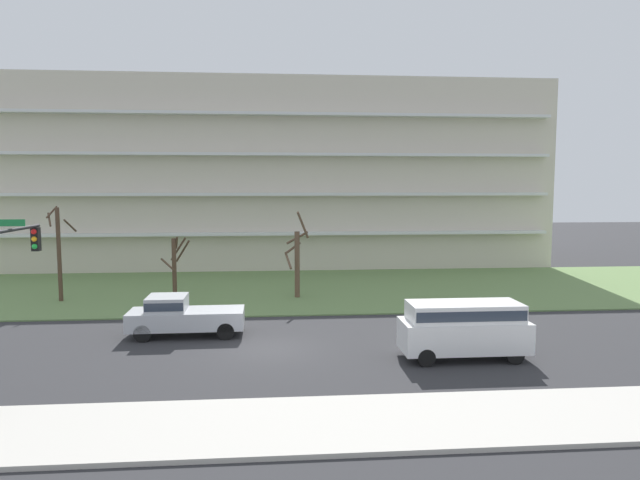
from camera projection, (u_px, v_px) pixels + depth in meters
ground at (268, 349)px, 24.25m from camera, size 160.00×160.00×0.00m
sidewalk_curb_near at (265, 426)px, 16.31m from camera, size 80.00×4.00×0.15m
grass_lawn_strip at (270, 289)px, 38.13m from camera, size 80.00×16.00×0.08m
apartment_building at (271, 176)px, 52.13m from camera, size 48.56×14.76×16.15m
tree_far_left at (59, 251)px, 33.73m from camera, size 1.54×1.56×5.91m
tree_left at (175, 265)px, 35.02m from camera, size 1.85×1.86×3.95m
tree_center at (297, 260)px, 35.01m from camera, size 1.59×1.58×5.58m
pickup_silver_near_left at (182, 315)px, 26.29m from camera, size 5.43×2.08×1.95m
van_white_center_left at (464, 326)px, 22.80m from camera, size 5.21×2.02×2.36m
traffic_signal_mast at (0, 278)px, 18.25m from camera, size 0.90×4.93×6.02m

